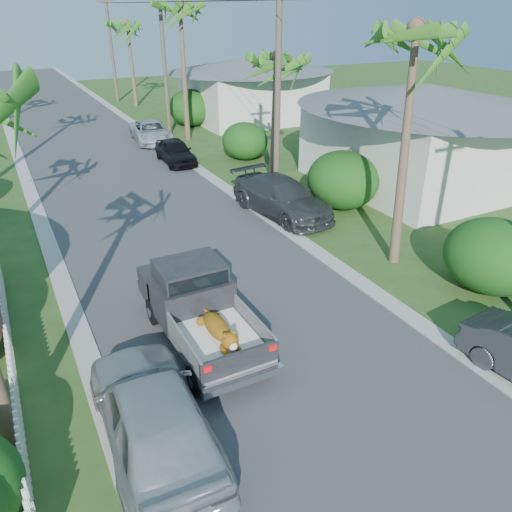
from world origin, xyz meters
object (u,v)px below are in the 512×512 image
parked_car_rm (282,197)px  utility_pole_b (278,97)px  parked_car_rf (175,152)px  parked_car_ln (153,415)px  pickup_truck (195,302)px  house_right_far (251,91)px  palm_r_b (275,58)px  palm_r_d (127,23)px  house_right_near (419,140)px  parked_car_rd (151,132)px  utility_pole_c (164,64)px  utility_pole_d (112,49)px  palm_r_c (180,4)px  palm_r_a (421,30)px

parked_car_rm → utility_pole_b: utility_pole_b is taller
parked_car_rf → parked_car_ln: bearing=-108.5°
pickup_truck → house_right_far: bearing=60.1°
parked_car_rf → palm_r_b: size_ratio=0.54×
parked_car_ln → house_right_far: (16.60, 28.32, 1.28)m
parked_car_rf → palm_r_b: bearing=-61.5°
utility_pole_b → pickup_truck: bearing=-131.1°
palm_r_d → house_right_near: (6.50, -28.00, -4.52)m
parked_car_rf → utility_pole_b: size_ratio=0.44×
house_right_near → parked_car_rd: bearing=122.6°
parked_car_rd → utility_pole_c: bearing=47.7°
pickup_truck → palm_r_b: palm_r_b is taller
palm_r_d → palm_r_b: bearing=-89.8°
parked_car_rd → utility_pole_b: size_ratio=0.53×
utility_pole_d → parked_car_rd: bearing=-96.1°
utility_pole_b → utility_pole_d: size_ratio=1.00×
parked_car_rd → house_right_far: bearing=27.0°
pickup_truck → parked_car_rm: bearing=45.3°
palm_r_c → parked_car_rm: bearing=-94.7°
house_right_far → utility_pole_c: 8.06m
parked_car_rf → palm_r_d: bearing=83.2°
house_right_far → palm_r_c: bearing=-149.5°
pickup_truck → palm_r_a: size_ratio=0.59×
parked_car_rm → parked_car_rd: (-1.18, 14.94, -0.11)m
pickup_truck → utility_pole_c: 24.36m
palm_r_b → parked_car_rf: bearing=116.6°
palm_r_b → utility_pole_d: size_ratio=0.80×
utility_pole_b → parked_car_rd: bearing=97.6°
parked_car_rm → utility_pole_c: 17.00m
utility_pole_b → palm_r_c: bearing=87.4°
pickup_truck → parked_car_ln: 3.93m
parked_car_rf → utility_pole_b: utility_pole_b is taller
parked_car_ln → palm_r_b: size_ratio=0.68×
palm_r_d → utility_pole_c: (-0.90, -12.00, -2.14)m
palm_r_a → utility_pole_d: size_ratio=0.97×
palm_r_a → utility_pole_c: 22.19m
palm_r_a → utility_pole_b: size_ratio=0.97×
parked_car_rm → utility_pole_c: utility_pole_c is taller
palm_r_d → utility_pole_d: bearing=106.7°
pickup_truck → house_right_near: house_right_near is taller
parked_car_rm → house_right_far: bearing=59.4°
palm_r_b → utility_pole_c: utility_pole_c is taller
parked_car_ln → house_right_near: size_ratio=0.55×
parked_car_rm → house_right_near: size_ratio=0.59×
pickup_truck → parked_car_ln: bearing=-123.6°
palm_r_c → utility_pole_d: (-0.60, 17.00, -3.51)m
parked_car_rf → palm_r_c: palm_r_c is taller
parked_car_rf → parked_car_rd: (0.22, 5.39, -0.00)m
parked_car_rm → palm_r_a: bearing=-83.9°
palm_r_b → utility_pole_d: bearing=92.0°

